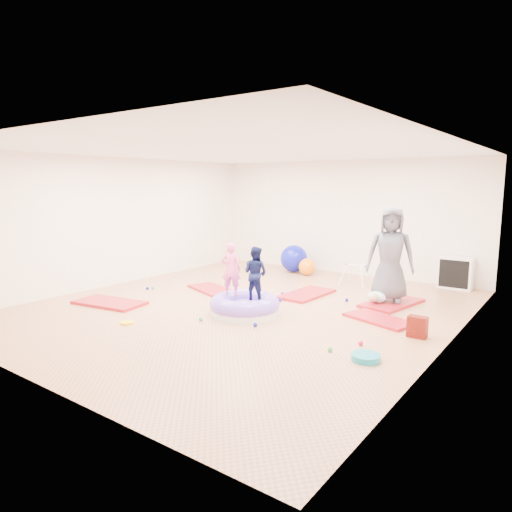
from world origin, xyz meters
The scene contains 19 objects.
room centered at (0.00, 0.00, 1.40)m, with size 7.01×8.01×2.81m.
gym_mat_front_left centered at (-2.17, -1.37, 0.03)m, with size 1.33×0.66×0.06m, color #BE213B.
gym_mat_mid_left centered at (-1.38, 0.60, 0.02)m, with size 1.16×0.58×0.05m, color #BE213B.
gym_mat_center_back centered at (0.47, 1.39, 0.03)m, with size 1.29×0.65×0.05m, color #BE213B.
gym_mat_right centered at (2.30, 0.58, 0.02)m, with size 1.13×0.56×0.05m, color #BE213B.
gym_mat_rear_right centered at (2.12, 1.70, 0.03)m, with size 1.32×0.66×0.06m, color #BE213B.
inflatable_cushion centered at (0.30, -0.44, 0.15)m, with size 1.20×1.20×0.38m.
child_pink centered at (0.00, -0.44, 0.81)m, with size 0.34×0.22×0.93m, color #F6599A.
child_navy centered at (0.52, -0.44, 0.80)m, with size 0.44×0.34×0.90m, color #0C1036.
adult_caregiver centered at (2.04, 1.72, 0.94)m, with size 0.86×0.56×1.77m, color #4A4C57.
infant centered at (1.90, 1.45, 0.16)m, with size 0.36×0.37×0.21m.
ball_pit_balls centered at (0.16, 0.02, 0.03)m, with size 5.10×2.63×0.07m.
exercise_ball_blue centered at (-1.04, 3.37, 0.35)m, with size 0.69×0.69×0.69m, color #0D13A8.
exercise_ball_orange centered at (-0.55, 3.21, 0.21)m, with size 0.42×0.42×0.42m, color orange.
infant_play_gym centered at (0.91, 2.80, 0.31)m, with size 0.62×0.58×0.47m.
cube_shelf centered at (2.74, 3.79, 0.34)m, with size 0.69×0.34×0.69m.
balance_disc centered at (2.80, -1.18, 0.04)m, with size 0.37×0.37×0.08m, color teal.
backpack centered at (3.05, 0.11, 0.16)m, with size 0.27×0.17×0.31m, color #9B170B.
yellow_toy centered at (-0.93, -1.97, 0.02)m, with size 0.22×0.22×0.03m, color #FFCE02.
Camera 1 is at (4.91, -6.46, 2.22)m, focal length 32.00 mm.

